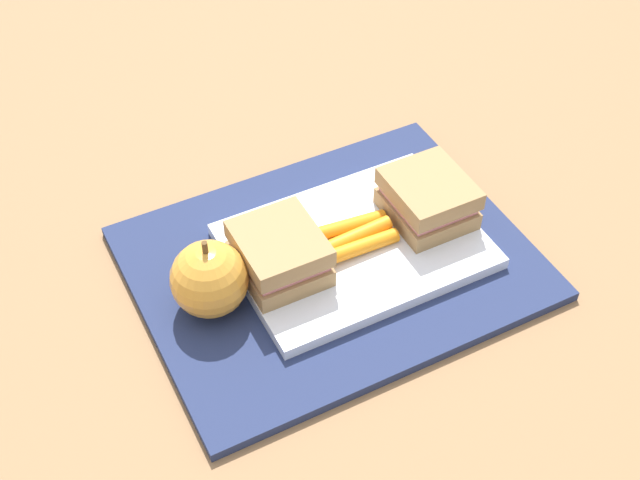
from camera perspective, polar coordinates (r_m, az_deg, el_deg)
ground_plane at (r=0.81m, az=0.78°, el=-1.77°), size 2.40×2.40×0.00m
lunchbag_mat at (r=0.81m, az=0.79°, el=-1.53°), size 0.36×0.28×0.01m
food_tray at (r=0.81m, az=2.36°, el=-0.41°), size 0.23×0.17×0.01m
sandwich_half_left at (r=0.82m, az=7.19°, el=2.76°), size 0.07×0.08×0.04m
sandwich_half_right at (r=0.76m, az=-2.70°, el=-0.90°), size 0.07×0.08×0.04m
carrot_sticks_bundle at (r=0.80m, az=2.34°, el=0.24°), size 0.08×0.04×0.02m
apple at (r=0.75m, az=-7.45°, el=-2.45°), size 0.07×0.07×0.08m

